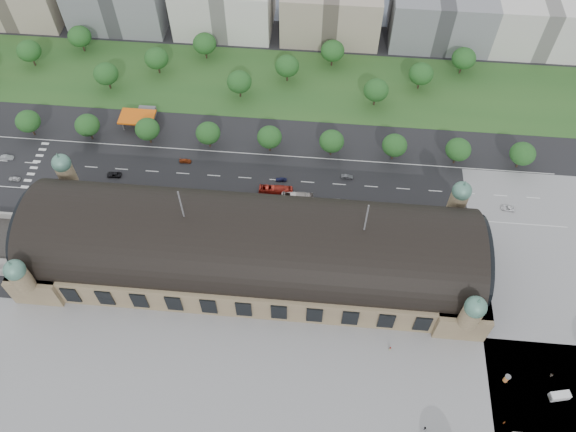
# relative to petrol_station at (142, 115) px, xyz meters

# --- Properties ---
(ground) EXTENTS (900.00, 900.00, 0.00)m
(ground) POSITION_rel_petrol_station_xyz_m (53.91, -65.28, -2.95)
(ground) COLOR black
(ground) RESTS_ON ground
(station) EXTENTS (150.00, 48.40, 44.30)m
(station) POSITION_rel_petrol_station_xyz_m (53.91, -65.28, 7.33)
(station) COLOR #8F7E58
(station) RESTS_ON ground
(plaza_south) EXTENTS (190.00, 48.00, 0.12)m
(plaza_south) POSITION_rel_petrol_station_xyz_m (63.91, -109.28, -2.95)
(plaza_south) COLOR gray
(plaza_south) RESTS_ON ground
(plaza_east) EXTENTS (56.00, 100.00, 0.12)m
(plaza_east) POSITION_rel_petrol_station_xyz_m (156.91, -65.28, -2.95)
(plaza_east) COLOR gray
(plaza_east) RESTS_ON ground
(road_slab) EXTENTS (260.00, 26.00, 0.10)m
(road_slab) POSITION_rel_petrol_station_xyz_m (33.91, -27.28, -2.95)
(road_slab) COLOR black
(road_slab) RESTS_ON ground
(grass_belt) EXTENTS (300.00, 45.00, 0.10)m
(grass_belt) POSITION_rel_petrol_station_xyz_m (38.91, 27.72, -2.95)
(grass_belt) COLOR #255020
(grass_belt) RESTS_ON ground
(petrol_station) EXTENTS (14.00, 13.00, 5.05)m
(petrol_station) POSITION_rel_petrol_station_xyz_m (0.00, 0.00, 0.00)
(petrol_station) COLOR #DB590C
(petrol_station) RESTS_ON ground
(office_3) EXTENTS (45.00, 32.00, 24.00)m
(office_3) POSITION_rel_petrol_station_xyz_m (23.91, 67.72, 9.05)
(office_3) COLOR silver
(office_3) RESTS_ON ground
(office_4) EXTENTS (45.00, 32.00, 24.00)m
(office_4) POSITION_rel_petrol_station_xyz_m (73.91, 67.72, 9.05)
(office_4) COLOR tan
(office_4) RESTS_ON ground
(office_5) EXTENTS (45.00, 32.00, 24.00)m
(office_5) POSITION_rel_petrol_station_xyz_m (123.91, 67.72, 9.05)
(office_5) COLOR gray
(office_5) RESTS_ON ground
(office_6) EXTENTS (45.00, 32.00, 24.00)m
(office_6) POSITION_rel_petrol_station_xyz_m (168.91, 67.72, 9.05)
(office_6) COLOR silver
(office_6) RESTS_ON ground
(tree_row_1) EXTENTS (9.60, 9.60, 11.52)m
(tree_row_1) POSITION_rel_petrol_station_xyz_m (-42.09, -12.28, 4.48)
(tree_row_1) COLOR #2D2116
(tree_row_1) RESTS_ON ground
(tree_row_2) EXTENTS (9.60, 9.60, 11.52)m
(tree_row_2) POSITION_rel_petrol_station_xyz_m (-18.09, -12.28, 4.48)
(tree_row_2) COLOR #2D2116
(tree_row_2) RESTS_ON ground
(tree_row_3) EXTENTS (9.60, 9.60, 11.52)m
(tree_row_3) POSITION_rel_petrol_station_xyz_m (5.91, -12.28, 4.48)
(tree_row_3) COLOR #2D2116
(tree_row_3) RESTS_ON ground
(tree_row_4) EXTENTS (9.60, 9.60, 11.52)m
(tree_row_4) POSITION_rel_petrol_station_xyz_m (29.91, -12.28, 4.48)
(tree_row_4) COLOR #2D2116
(tree_row_4) RESTS_ON ground
(tree_row_5) EXTENTS (9.60, 9.60, 11.52)m
(tree_row_5) POSITION_rel_petrol_station_xyz_m (53.91, -12.28, 4.48)
(tree_row_5) COLOR #2D2116
(tree_row_5) RESTS_ON ground
(tree_row_6) EXTENTS (9.60, 9.60, 11.52)m
(tree_row_6) POSITION_rel_petrol_station_xyz_m (77.91, -12.28, 4.48)
(tree_row_6) COLOR #2D2116
(tree_row_6) RESTS_ON ground
(tree_row_7) EXTENTS (9.60, 9.60, 11.52)m
(tree_row_7) POSITION_rel_petrol_station_xyz_m (101.91, -12.28, 4.48)
(tree_row_7) COLOR #2D2116
(tree_row_7) RESTS_ON ground
(tree_row_8) EXTENTS (9.60, 9.60, 11.52)m
(tree_row_8) POSITION_rel_petrol_station_xyz_m (125.91, -12.28, 4.48)
(tree_row_8) COLOR #2D2116
(tree_row_8) RESTS_ON ground
(tree_row_9) EXTENTS (9.60, 9.60, 11.52)m
(tree_row_9) POSITION_rel_petrol_station_xyz_m (149.91, -12.28, 4.48)
(tree_row_9) COLOR #2D2116
(tree_row_9) RESTS_ON ground
(tree_belt_1) EXTENTS (10.40, 10.40, 12.48)m
(tree_belt_1) POSITION_rel_petrol_station_xyz_m (-57.09, 29.72, 5.10)
(tree_belt_1) COLOR #2D2116
(tree_belt_1) RESTS_ON ground
(tree_belt_2) EXTENTS (10.40, 10.40, 12.48)m
(tree_belt_2) POSITION_rel_petrol_station_xyz_m (-38.09, 41.72, 5.10)
(tree_belt_2) COLOR #2D2116
(tree_belt_2) RESTS_ON ground
(tree_belt_3) EXTENTS (10.40, 10.40, 12.48)m
(tree_belt_3) POSITION_rel_petrol_station_xyz_m (-19.09, 17.72, 5.10)
(tree_belt_3) COLOR #2D2116
(tree_belt_3) RESTS_ON ground
(tree_belt_4) EXTENTS (10.40, 10.40, 12.48)m
(tree_belt_4) POSITION_rel_petrol_station_xyz_m (-0.09, 29.72, 5.10)
(tree_belt_4) COLOR #2D2116
(tree_belt_4) RESTS_ON ground
(tree_belt_5) EXTENTS (10.40, 10.40, 12.48)m
(tree_belt_5) POSITION_rel_petrol_station_xyz_m (18.91, 41.72, 5.10)
(tree_belt_5) COLOR #2D2116
(tree_belt_5) RESTS_ON ground
(tree_belt_6) EXTENTS (10.40, 10.40, 12.48)m
(tree_belt_6) POSITION_rel_petrol_station_xyz_m (37.91, 17.72, 5.10)
(tree_belt_6) COLOR #2D2116
(tree_belt_6) RESTS_ON ground
(tree_belt_7) EXTENTS (10.40, 10.40, 12.48)m
(tree_belt_7) POSITION_rel_petrol_station_xyz_m (56.91, 29.72, 5.10)
(tree_belt_7) COLOR #2D2116
(tree_belt_7) RESTS_ON ground
(tree_belt_8) EXTENTS (10.40, 10.40, 12.48)m
(tree_belt_8) POSITION_rel_petrol_station_xyz_m (75.91, 41.72, 5.10)
(tree_belt_8) COLOR #2D2116
(tree_belt_8) RESTS_ON ground
(tree_belt_9) EXTENTS (10.40, 10.40, 12.48)m
(tree_belt_9) POSITION_rel_petrol_station_xyz_m (94.91, 17.72, 5.10)
(tree_belt_9) COLOR #2D2116
(tree_belt_9) RESTS_ON ground
(tree_belt_10) EXTENTS (10.40, 10.40, 12.48)m
(tree_belt_10) POSITION_rel_petrol_station_xyz_m (113.91, 29.72, 5.10)
(tree_belt_10) COLOR #2D2116
(tree_belt_10) RESTS_ON ground
(tree_belt_11) EXTENTS (10.40, 10.40, 12.48)m
(tree_belt_11) POSITION_rel_petrol_station_xyz_m (132.91, 41.72, 5.10)
(tree_belt_11) COLOR #2D2116
(tree_belt_11) RESTS_ON ground
(traffic_car_0) EXTENTS (4.30, 1.81, 1.45)m
(traffic_car_0) POSITION_rel_petrol_station_xyz_m (-41.08, -36.21, -2.22)
(traffic_car_0) COLOR #BCBCBE
(traffic_car_0) RESTS_ON ground
(traffic_car_1) EXTENTS (5.09, 2.09, 1.64)m
(traffic_car_1) POSITION_rel_petrol_station_xyz_m (-48.01, -26.04, -2.13)
(traffic_car_1) COLOR #909498
(traffic_car_1) RESTS_ON ground
(traffic_car_2) EXTENTS (5.66, 2.81, 1.54)m
(traffic_car_2) POSITION_rel_petrol_station_xyz_m (-3.89, -30.82, -2.18)
(traffic_car_2) COLOR black
(traffic_car_2) RESTS_ON ground
(traffic_car_3) EXTENTS (4.59, 2.00, 1.31)m
(traffic_car_3) POSITION_rel_petrol_station_xyz_m (21.82, -21.43, -2.29)
(traffic_car_3) COLOR maroon
(traffic_car_3) RESTS_ON ground
(traffic_car_4) EXTENTS (4.22, 1.91, 1.41)m
(traffic_car_4) POSITION_rel_petrol_station_xyz_m (59.84, -27.39, -2.25)
(traffic_car_4) COLOR #171A42
(traffic_car_4) RESTS_ON ground
(traffic_car_5) EXTENTS (4.43, 1.59, 1.46)m
(traffic_car_5) POSITION_rel_petrol_station_xyz_m (84.73, -23.85, -2.22)
(traffic_car_5) COLOR #54565C
(traffic_car_5) RESTS_ON ground
(traffic_car_6) EXTENTS (5.15, 2.82, 1.37)m
(traffic_car_6) POSITION_rel_petrol_station_xyz_m (143.56, -33.55, -2.27)
(traffic_car_6) COLOR white
(traffic_car_6) RESTS_ON ground
(parked_car_0) EXTENTS (4.22, 3.87, 1.40)m
(parked_car_0) POSITION_rel_petrol_station_xyz_m (-24.24, -40.28, -2.25)
(parked_car_0) COLOR black
(parked_car_0) RESTS_ON ground
(parked_car_1) EXTENTS (5.12, 4.58, 1.32)m
(parked_car_1) POSITION_rel_petrol_station_xyz_m (-9.40, -44.28, -2.29)
(parked_car_1) COLOR #953412
(parked_car_1) RESTS_ON ground
(parked_car_2) EXTENTS (5.40, 3.70, 1.45)m
(parked_car_2) POSITION_rel_petrol_station_xyz_m (-11.03, -44.28, -2.22)
(parked_car_2) COLOR #192247
(parked_car_2) RESTS_ON ground
(parked_car_3) EXTENTS (4.38, 3.43, 1.40)m
(parked_car_3) POSITION_rel_petrol_station_xyz_m (3.61, -44.28, -2.25)
(parked_car_3) COLOR slate
(parked_car_3) RESTS_ON ground
(parked_car_4) EXTENTS (5.06, 4.36, 1.65)m
(parked_car_4) POSITION_rel_petrol_station_xyz_m (1.92, -44.28, -2.13)
(parked_car_4) COLOR white
(parked_car_4) RESTS_ON ground
(parked_car_5) EXTENTS (5.16, 3.73, 1.30)m
(parked_car_5) POSITION_rel_petrol_station_xyz_m (34.40, -40.28, -2.30)
(parked_car_5) COLOR gray
(parked_car_5) RESTS_ON ground
(parked_car_6) EXTENTS (5.17, 3.69, 1.39)m
(parked_car_6) POSITION_rel_petrol_station_xyz_m (35.91, -40.64, -2.25)
(parked_car_6) COLOR black
(parked_car_6) RESTS_ON ground
(bus_west) EXTENTS (12.73, 3.23, 3.53)m
(bus_west) POSITION_rel_petrol_station_xyz_m (58.49, -33.80, -1.18)
(bus_west) COLOR red
(bus_west) RESTS_ON ground
(bus_mid) EXTENTS (11.98, 2.87, 3.33)m
(bus_mid) POSITION_rel_petrol_station_xyz_m (66.65, -36.11, -1.28)
(bus_mid) COLOR beige
(bus_mid) RESTS_ON ground
(bus_east) EXTENTS (12.76, 3.33, 3.53)m
(bus_east) POSITION_rel_petrol_station_xyz_m (79.40, -38.28, -1.18)
(bus_east) COLOR beige
(bus_east) RESTS_ON ground
(van_east) EXTENTS (6.14, 3.50, 2.50)m
(van_east) POSITION_rel_petrol_station_xyz_m (148.47, -102.33, -1.75)
(van_east) COLOR silver
(van_east) RESTS_ON ground
(advertising_column) EXTENTS (1.74, 1.74, 3.30)m
(advertising_column) POSITION_rel_petrol_station_xyz_m (133.91, -98.56, -1.23)
(advertising_column) COLOR #DE3743
(advertising_column) RESTS_ON ground
(pedestrian_0) EXTENTS (1.04, 0.85, 1.86)m
(pedestrian_0) POSITION_rel_petrol_station_xyz_m (99.81, -91.98, -2.02)
(pedestrian_0) COLOR gray
(pedestrian_0) RESTS_ON ground
(pedestrian_1) EXTENTS (0.78, 0.86, 1.98)m
(pedestrian_1) POSITION_rel_petrol_station_xyz_m (131.72, -111.33, -1.96)
(pedestrian_1) COLOR gray
(pedestrian_1) RESTS_ON ground
(pedestrian_2) EXTENTS (0.75, 1.06, 1.98)m
(pedestrian_2) POSITION_rel_petrol_station_xyz_m (147.68, -95.99, -1.96)
(pedestrian_2) COLOR gray
(pedestrian_2) RESTS_ON ground
(pedestrian_4) EXTENTS (1.12, 0.99, 1.64)m
(pedestrian_4) POSITION_rel_petrol_station_xyz_m (109.18, -114.95, -2.13)
(pedestrian_4) COLOR gray
(pedestrian_4) RESTS_ON ground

